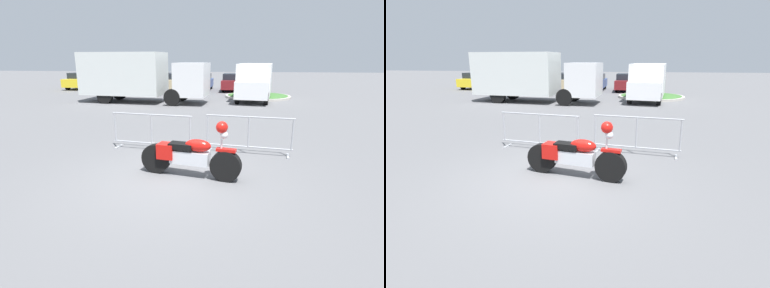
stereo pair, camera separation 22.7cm
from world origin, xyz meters
TOP-DOWN VIEW (x-y plane):
  - ground_plane at (0.00, 0.00)m, footprint 120.00×120.00m
  - motorcycle at (0.35, 0.27)m, footprint 2.33×0.64m
  - crowd_barrier_near at (-1.03, 2.17)m, footprint 2.41×0.74m
  - crowd_barrier_far at (1.73, 2.17)m, footprint 2.41×0.74m
  - box_truck at (-4.50, 11.98)m, footprint 7.88×2.99m
  - delivery_van at (2.65, 13.82)m, footprint 2.62×5.22m
  - parked_car_yellow at (-12.25, 20.10)m, footprint 1.89×4.27m
  - parked_car_silver at (-9.54, 20.48)m, footprint 1.90×4.31m
  - parked_car_red at (-6.84, 19.99)m, footprint 2.01×4.56m
  - parked_car_tan at (-4.13, 20.00)m, footprint 1.92×4.34m
  - parked_car_blue at (-1.42, 20.01)m, footprint 1.84×4.17m
  - parked_car_maroon at (1.29, 19.85)m, footprint 1.91×4.32m
  - pedestrian at (-7.12, 14.94)m, footprint 0.47×0.47m
  - planter_island at (2.83, 15.06)m, footprint 4.49×4.49m

SIDE VIEW (x-z plane):
  - ground_plane at x=0.00m, z-range 0.00..0.00m
  - planter_island at x=2.83m, z-range -0.26..0.87m
  - motorcycle at x=0.35m, z-range -0.16..1.16m
  - crowd_barrier_near at x=-1.03m, z-range 0.02..1.09m
  - crowd_barrier_far at x=1.73m, z-range 0.02..1.09m
  - parked_car_blue at x=-1.42m, z-range 0.01..1.40m
  - parked_car_yellow at x=-12.25m, z-range 0.01..1.44m
  - parked_car_silver at x=-9.54m, z-range 0.01..1.45m
  - parked_car_maroon at x=1.29m, z-range 0.01..1.45m
  - parked_car_tan at x=-4.13m, z-range 0.01..1.46m
  - parked_car_red at x=-6.84m, z-range 0.01..1.53m
  - pedestrian at x=-7.12m, z-range 0.07..1.76m
  - delivery_van at x=2.65m, z-range 0.09..2.40m
  - box_truck at x=-4.50m, z-range 0.15..3.13m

